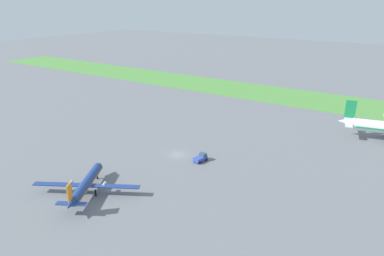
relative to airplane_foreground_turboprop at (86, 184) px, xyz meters
name	(u,v)px	position (x,y,z in m)	size (l,w,h in m)	color
ground_plane	(177,155)	(4.47, 26.20, -2.45)	(600.00, 600.00, 0.00)	slate
grass_taxiway_strip	(275,94)	(4.47, 99.13, -2.41)	(360.00, 28.00, 0.08)	#549342
airplane_foreground_turboprop	(86,184)	(0.00, 0.00, 0.00)	(20.18, 17.58, 6.68)	navy
pushback_tug_near_gate	(201,158)	(11.68, 26.12, -1.53)	(2.58, 3.86, 1.95)	#334FB2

